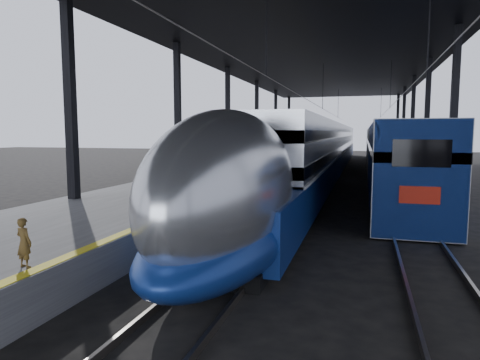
% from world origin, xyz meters
% --- Properties ---
extents(ground, '(160.00, 160.00, 0.00)m').
position_xyz_m(ground, '(0.00, 0.00, 0.00)').
color(ground, black).
rests_on(ground, ground).
extents(platform, '(6.00, 80.00, 1.00)m').
position_xyz_m(platform, '(-3.50, 20.00, 0.50)').
color(platform, '#4C4C4F').
rests_on(platform, ground).
extents(yellow_strip, '(0.30, 80.00, 0.01)m').
position_xyz_m(yellow_strip, '(-0.70, 20.00, 1.00)').
color(yellow_strip, gold).
rests_on(yellow_strip, platform).
extents(rails, '(6.52, 80.00, 0.16)m').
position_xyz_m(rails, '(4.50, 20.00, 0.08)').
color(rails, slate).
rests_on(rails, ground).
extents(canopy, '(18.00, 75.00, 9.47)m').
position_xyz_m(canopy, '(1.90, 20.00, 9.12)').
color(canopy, black).
rests_on(canopy, ground).
extents(tgv_train, '(3.02, 65.20, 4.33)m').
position_xyz_m(tgv_train, '(2.00, 28.37, 2.03)').
color(tgv_train, '#AFB2B7').
rests_on(tgv_train, ground).
extents(second_train, '(2.95, 56.05, 4.07)m').
position_xyz_m(second_train, '(7.00, 32.69, 2.06)').
color(second_train, navy).
rests_on(second_train, ground).
extents(child, '(0.39, 0.29, 0.98)m').
position_xyz_m(child, '(-1.01, -2.75, 1.49)').
color(child, '#4E3A1A').
rests_on(child, platform).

